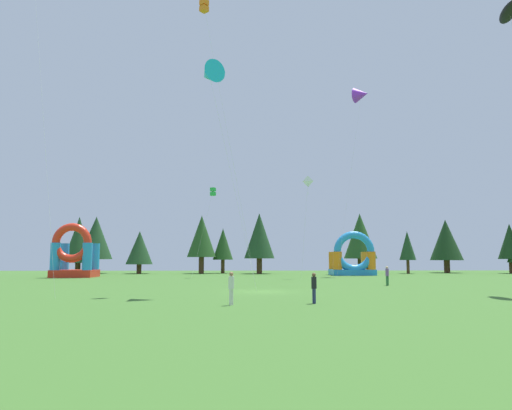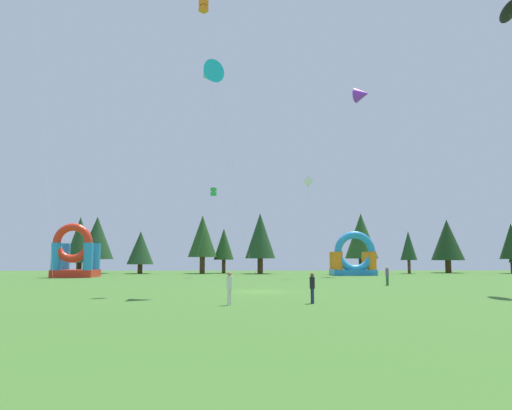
# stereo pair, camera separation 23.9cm
# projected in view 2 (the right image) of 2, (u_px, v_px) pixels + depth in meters

# --- Properties ---
(ground_plane) EXTENTS (120.00, 120.00, 0.00)m
(ground_plane) POSITION_uv_depth(u_px,v_px,m) (260.00, 292.00, 38.32)
(ground_plane) COLOR #3D6B28
(kite_purple_delta) EXTENTS (7.30, 9.11, 28.89)m
(kite_purple_delta) POSITION_uv_depth(u_px,v_px,m) (362.00, 94.00, 75.26)
(kite_purple_delta) COLOR purple
(kite_purple_delta) RESTS_ON ground_plane
(kite_black_parafoil) EXTENTS (1.72, 7.19, 24.42)m
(kite_black_parafoil) POSITION_uv_depth(u_px,v_px,m) (509.00, 11.00, 41.76)
(kite_black_parafoil) COLOR black
(kite_black_parafoil) RESTS_ON ground_plane
(kite_green_box) EXTENTS (2.88, 3.70, 12.17)m
(kite_green_box) POSITION_uv_depth(u_px,v_px,m) (213.00, 192.00, 66.84)
(kite_green_box) COLOR green
(kite_green_box) RESTS_ON ground_plane
(kite_white_diamond) EXTENTS (1.22, 2.36, 13.05)m
(kite_white_diamond) POSITION_uv_depth(u_px,v_px,m) (308.00, 182.00, 63.79)
(kite_white_diamond) COLOR white
(kite_white_diamond) RESTS_ON ground_plane
(kite_orange_box) EXTENTS (5.04, 5.41, 24.71)m
(kite_orange_box) POSITION_uv_depth(u_px,v_px,m) (204.00, 8.00, 41.96)
(kite_orange_box) COLOR orange
(kite_orange_box) RESTS_ON ground_plane
(kite_cyan_delta) EXTENTS (5.01, 3.83, 17.85)m
(kite_cyan_delta) POSITION_uv_depth(u_px,v_px,m) (209.00, 74.00, 38.05)
(kite_cyan_delta) COLOR #19B7CC
(kite_cyan_delta) RESTS_ON ground_plane
(person_near_camera) EXTENTS (0.39, 0.39, 1.78)m
(person_near_camera) POSITION_uv_depth(u_px,v_px,m) (312.00, 285.00, 28.59)
(person_near_camera) COLOR navy
(person_near_camera) RESTS_ON ground_plane
(person_midfield) EXTENTS (0.42, 0.42, 1.84)m
(person_midfield) POSITION_uv_depth(u_px,v_px,m) (387.00, 274.00, 46.59)
(person_midfield) COLOR #33723F
(person_midfield) RESTS_ON ground_plane
(person_left_edge) EXTENTS (0.44, 0.44, 1.87)m
(person_left_edge) POSITION_uv_depth(u_px,v_px,m) (229.00, 285.00, 27.65)
(person_left_edge) COLOR silver
(person_left_edge) RESTS_ON ground_plane
(inflatable_blue_arch) EXTENTS (6.37, 4.80, 6.55)m
(inflatable_blue_arch) POSITION_uv_depth(u_px,v_px,m) (354.00, 260.00, 73.25)
(inflatable_blue_arch) COLOR #268CD8
(inflatable_blue_arch) RESTS_ON ground_plane
(inflatable_orange_dome) EXTENTS (5.50, 4.60, 7.23)m
(inflatable_orange_dome) POSITION_uv_depth(u_px,v_px,m) (75.00, 257.00, 65.91)
(inflatable_orange_dome) COLOR red
(inflatable_orange_dome) RESTS_ON ground_plane
(tree_row_0) EXTENTS (4.78, 4.78, 9.43)m
(tree_row_0) POSITION_uv_depth(u_px,v_px,m) (80.00, 240.00, 81.53)
(tree_row_0) COLOR #4C331E
(tree_row_0) RESTS_ON ground_plane
(tree_row_1) EXTENTS (5.53, 5.53, 9.50)m
(tree_row_1) POSITION_uv_depth(u_px,v_px,m) (97.00, 238.00, 81.87)
(tree_row_1) COLOR #4C331E
(tree_row_1) RESTS_ON ground_plane
(tree_row_2) EXTENTS (4.35, 4.35, 6.98)m
(tree_row_2) POSITION_uv_depth(u_px,v_px,m) (141.00, 248.00, 80.45)
(tree_row_2) COLOR #4C331E
(tree_row_2) RESTS_ON ground_plane
(tree_row_3) EXTENTS (4.79, 4.79, 9.65)m
(tree_row_3) POSITION_uv_depth(u_px,v_px,m) (203.00, 236.00, 81.32)
(tree_row_3) COLOR #4C331E
(tree_row_3) RESTS_ON ground_plane
(tree_row_4) EXTENTS (3.41, 3.41, 7.58)m
(tree_row_4) POSITION_uv_depth(u_px,v_px,m) (224.00, 244.00, 82.94)
(tree_row_4) COLOR #4C331E
(tree_row_4) RESTS_ON ground_plane
(tree_row_5) EXTENTS (4.98, 4.98, 9.95)m
(tree_row_5) POSITION_uv_depth(u_px,v_px,m) (260.00, 236.00, 80.47)
(tree_row_5) COLOR #4C331E
(tree_row_5) RESTS_ON ground_plane
(tree_row_6) EXTENTS (5.67, 5.67, 10.25)m
(tree_row_6) POSITION_uv_depth(u_px,v_px,m) (361.00, 236.00, 84.47)
(tree_row_6) COLOR #4C331E
(tree_row_6) RESTS_ON ground_plane
(tree_row_7) EXTENTS (2.70, 2.70, 7.00)m
(tree_row_7) POSITION_uv_depth(u_px,v_px,m) (408.00, 246.00, 80.93)
(tree_row_7) COLOR #4C331E
(tree_row_7) RESTS_ON ground_plane
(tree_row_8) EXTENTS (5.53, 5.53, 9.22)m
(tree_row_8) POSITION_uv_depth(u_px,v_px,m) (447.00, 240.00, 84.67)
(tree_row_8) COLOR #4C331E
(tree_row_8) RESTS_ON ground_plane
(tree_row_9) EXTENTS (3.93, 3.93, 8.29)m
(tree_row_9) POSITION_uv_depth(u_px,v_px,m) (511.00, 242.00, 81.35)
(tree_row_9) COLOR #4C331E
(tree_row_9) RESTS_ON ground_plane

